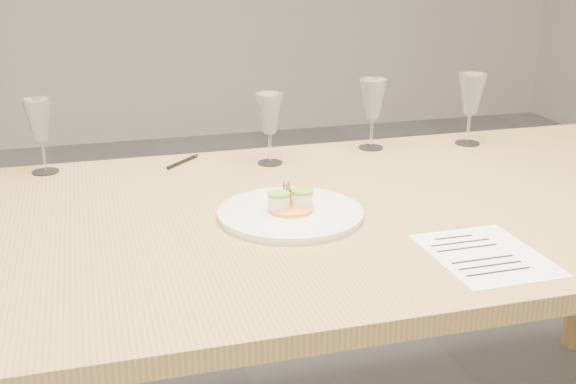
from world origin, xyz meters
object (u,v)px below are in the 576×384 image
object	(u,v)px
ballpoint_pen	(183,162)
dining_table	(296,239)
wine_glass_4	(471,95)
dinner_plate	(291,212)
recipe_sheet	(486,255)
wine_glass_2	(270,115)
wine_glass_3	(373,101)
wine_glass_1	(40,122)

from	to	relation	value
ballpoint_pen	dining_table	bearing A→B (deg)	-111.98
wine_glass_4	dining_table	bearing A→B (deg)	-148.68
dining_table	wine_glass_4	size ratio (longest dim) A/B	11.93
dinner_plate	recipe_sheet	xyz separation A→B (m)	(0.29, -0.28, -0.01)
dinner_plate	wine_glass_2	size ratio (longest dim) A/B	1.66
wine_glass_2	wine_glass_3	distance (m)	0.31
dinner_plate	recipe_sheet	world-z (taller)	dinner_plate
wine_glass_2	wine_glass_3	size ratio (longest dim) A/B	0.95
dining_table	dinner_plate	size ratio (longest dim) A/B	7.82
wine_glass_2	wine_glass_3	world-z (taller)	wine_glass_3
wine_glass_1	wine_glass_3	distance (m)	0.87
recipe_sheet	wine_glass_1	size ratio (longest dim) A/B	1.35
wine_glass_4	wine_glass_2	bearing A→B (deg)	-177.05
wine_glass_1	wine_glass_3	xyz separation A→B (m)	(0.87, -0.02, 0.01)
ballpoint_pen	dinner_plate	bearing A→B (deg)	-116.24
ballpoint_pen	wine_glass_4	distance (m)	0.82
ballpoint_pen	wine_glass_2	bearing A→B (deg)	-62.67
wine_glass_3	wine_glass_1	bearing A→B (deg)	178.87
wine_glass_3	wine_glass_4	bearing A→B (deg)	-6.43
wine_glass_3	ballpoint_pen	bearing A→B (deg)	179.74
recipe_sheet	wine_glass_2	world-z (taller)	wine_glass_2
ballpoint_pen	wine_glass_2	distance (m)	0.26
dinner_plate	dining_table	bearing A→B (deg)	59.24
wine_glass_1	wine_glass_4	size ratio (longest dim) A/B	0.93
dining_table	ballpoint_pen	distance (m)	0.46
dining_table	wine_glass_3	xyz separation A→B (m)	(0.34, 0.41, 0.20)
wine_glass_1	wine_glass_3	bearing A→B (deg)	-1.13
dinner_plate	wine_glass_2	xyz separation A→B (m)	(0.06, 0.39, 0.12)
wine_glass_4	wine_glass_1	bearing A→B (deg)	177.56
wine_glass_1	wine_glass_4	bearing A→B (deg)	-2.44
dining_table	ballpoint_pen	world-z (taller)	ballpoint_pen
dinner_plate	wine_glass_4	size ratio (longest dim) A/B	1.52
wine_glass_2	wine_glass_3	xyz separation A→B (m)	(0.31, 0.06, 0.01)
recipe_sheet	wine_glass_2	distance (m)	0.72
recipe_sheet	wine_glass_4	xyz separation A→B (m)	(0.35, 0.70, 0.14)
dining_table	recipe_sheet	xyz separation A→B (m)	(0.27, -0.32, 0.07)
dining_table	recipe_sheet	distance (m)	0.43
recipe_sheet	ballpoint_pen	distance (m)	0.87
recipe_sheet	wine_glass_4	bearing A→B (deg)	62.77
wine_glass_1	wine_glass_4	xyz separation A→B (m)	(1.15, -0.05, 0.01)
dinner_plate	ballpoint_pen	size ratio (longest dim) A/B	3.08
wine_glass_3	dinner_plate	bearing A→B (deg)	-128.97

